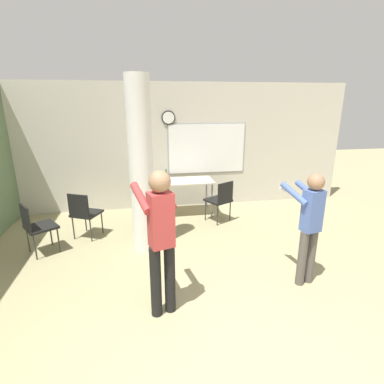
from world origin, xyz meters
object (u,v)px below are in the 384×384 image
(folding_table, at_px, (177,183))
(bottle_on_table, at_px, (166,177))
(chair_table_left, at_px, (152,205))
(chair_by_left_wall, at_px, (36,225))
(chair_table_right, at_px, (221,198))
(person_playing_front, at_px, (160,233))
(chair_near_pillar, at_px, (84,212))
(person_playing_side, at_px, (310,221))

(folding_table, relative_size, bottle_on_table, 5.79)
(chair_table_left, xyz_separation_m, chair_by_left_wall, (-1.86, -0.64, 0.00))
(chair_table_right, height_order, chair_by_left_wall, same)
(chair_table_left, xyz_separation_m, person_playing_front, (0.02, -2.39, 0.51))
(chair_table_right, distance_m, chair_near_pillar, 2.62)
(folding_table, xyz_separation_m, chair_table_left, (-0.59, -0.73, -0.20))
(folding_table, xyz_separation_m, chair_table_right, (0.81, -0.57, -0.20))
(bottle_on_table, relative_size, chair_by_left_wall, 0.30)
(bottle_on_table, height_order, chair_table_left, bottle_on_table)
(person_playing_side, distance_m, person_playing_front, 1.98)
(chair_near_pillar, distance_m, person_playing_side, 3.75)
(chair_table_left, relative_size, chair_table_right, 1.00)
(chair_table_right, bearing_deg, chair_by_left_wall, -166.19)
(bottle_on_table, distance_m, chair_table_right, 1.23)
(bottle_on_table, distance_m, person_playing_side, 3.25)
(folding_table, height_order, bottle_on_table, bottle_on_table)
(chair_near_pillar, distance_m, person_playing_front, 2.59)
(bottle_on_table, relative_size, chair_table_right, 0.30)
(bottle_on_table, distance_m, person_playing_front, 3.11)
(chair_table_left, bearing_deg, folding_table, 51.24)
(folding_table, relative_size, person_playing_front, 0.89)
(chair_near_pillar, relative_size, person_playing_front, 0.50)
(chair_table_left, bearing_deg, bottle_on_table, 63.50)
(folding_table, height_order, chair_near_pillar, chair_near_pillar)
(folding_table, xyz_separation_m, chair_by_left_wall, (-2.45, -1.37, -0.20))
(chair_near_pillar, xyz_separation_m, person_playing_side, (3.18, -1.96, 0.40))
(person_playing_side, height_order, person_playing_front, person_playing_front)
(chair_near_pillar, bearing_deg, person_playing_front, -61.25)
(bottle_on_table, xyz_separation_m, chair_by_left_wall, (-2.21, -1.35, -0.36))
(folding_table, distance_m, chair_by_left_wall, 2.81)
(chair_table_left, relative_size, person_playing_front, 0.50)
(person_playing_front, bearing_deg, chair_near_pillar, 118.75)
(folding_table, distance_m, person_playing_side, 3.17)
(chair_table_left, distance_m, chair_table_right, 1.41)
(chair_by_left_wall, height_order, person_playing_front, person_playing_front)
(chair_table_right, xyz_separation_m, chair_by_left_wall, (-3.26, -0.80, 0.00))
(chair_table_left, xyz_separation_m, person_playing_side, (1.97, -2.12, 0.40))
(chair_table_right, height_order, person_playing_front, person_playing_front)
(chair_table_left, xyz_separation_m, chair_near_pillar, (-1.21, -0.16, 0.00))
(folding_table, height_order, chair_by_left_wall, chair_by_left_wall)
(person_playing_front, bearing_deg, chair_table_right, 61.54)
(bottle_on_table, xyz_separation_m, person_playing_front, (-0.34, -3.09, 0.15))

